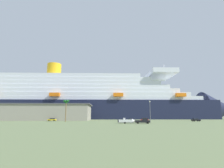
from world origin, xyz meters
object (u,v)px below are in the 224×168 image
at_px(small_boat_on_trailer, 127,121).
at_px(parked_car_white_van, 131,120).
at_px(pickup_truck, 143,121).
at_px(street_lamp, 150,109).
at_px(cruise_ship, 90,101).
at_px(parked_car_yellow_taxi, 52,120).
at_px(parked_car_black_coupe, 196,120).
at_px(palm_tree, 66,103).
at_px(parked_car_red_hatchback, 145,120).

height_order(small_boat_on_trailer, parked_car_white_van, small_boat_on_trailer).
distance_m(pickup_truck, small_boat_on_trailer, 6.06).
distance_m(small_boat_on_trailer, street_lamp, 13.45).
distance_m(cruise_ship, street_lamp, 89.94).
relative_size(cruise_ship, parked_car_yellow_taxi, 56.03).
xyz_separation_m(cruise_ship, small_boat_on_trailer, (30.52, -86.88, -14.88)).
bearing_deg(parked_car_white_van, parked_car_black_coupe, 4.82).
xyz_separation_m(pickup_truck, palm_tree, (-36.22, 17.72, 8.12)).
bearing_deg(street_lamp, pickup_truck, -118.72).
relative_size(street_lamp, parked_car_red_hatchback, 2.11).
bearing_deg(parked_car_red_hatchback, parked_car_white_van, -139.69).
relative_size(palm_tree, parked_car_black_coupe, 2.42).
distance_m(pickup_truck, parked_car_black_coupe, 41.91).
height_order(street_lamp, parked_car_yellow_taxi, street_lamp).
xyz_separation_m(parked_car_black_coupe, parked_car_white_van, (-34.92, -2.95, -0.00)).
xyz_separation_m(small_boat_on_trailer, parked_car_red_hatchback, (10.91, 31.71, -0.13)).
bearing_deg(parked_car_red_hatchback, parked_car_black_coupe, -8.91).
height_order(street_lamp, parked_car_red_hatchback, street_lamp).
relative_size(cruise_ship, street_lamp, 27.86).
height_order(pickup_truck, small_boat_on_trailer, pickup_truck).
bearing_deg(pickup_truck, parked_car_yellow_taxi, 147.49).
height_order(parked_car_black_coupe, parked_car_red_hatchback, same).
xyz_separation_m(cruise_ship, palm_tree, (0.35, -69.35, -6.67)).
relative_size(pickup_truck, street_lamp, 0.60).
bearing_deg(parked_car_yellow_taxi, pickup_truck, -32.51).
bearing_deg(palm_tree, street_lamp, -14.28).
bearing_deg(palm_tree, pickup_truck, -26.07).
xyz_separation_m(cruise_ship, parked_car_red_hatchback, (41.43, -55.16, -15.01)).
height_order(palm_tree, parked_car_white_van, palm_tree).
xyz_separation_m(small_boat_on_trailer, parked_car_yellow_taxi, (-42.06, 30.47, -0.13)).
height_order(cruise_ship, parked_car_yellow_taxi, cruise_ship).
bearing_deg(parked_car_white_van, small_boat_on_trailer, -95.89).
bearing_deg(parked_car_yellow_taxi, palm_tree, -47.42).
bearing_deg(parked_car_yellow_taxi, cruise_ship, 78.43).
xyz_separation_m(parked_car_black_coupe, parked_car_yellow_taxi, (-79.52, 2.92, 0.00)).
relative_size(parked_car_black_coupe, parked_car_red_hatchback, 1.02).
height_order(pickup_truck, parked_car_black_coupe, pickup_truck).
bearing_deg(small_boat_on_trailer, parked_car_yellow_taxi, 144.08).
relative_size(pickup_truck, parked_car_yellow_taxi, 1.21).
relative_size(cruise_ship, parked_car_red_hatchback, 58.92).
relative_size(small_boat_on_trailer, parked_car_black_coupe, 1.67).
relative_size(cruise_ship, parked_car_black_coupe, 57.91).
distance_m(cruise_ship, parked_car_red_hatchback, 70.60).
distance_m(pickup_truck, palm_tree, 41.14).
xyz_separation_m(street_lamp, parked_car_black_coupe, (27.32, 20.29, -5.16)).
xyz_separation_m(palm_tree, street_lamp, (40.31, -10.26, -3.18)).
xyz_separation_m(palm_tree, parked_car_black_coupe, (67.63, 10.02, -8.34)).
distance_m(small_boat_on_trailer, parked_car_yellow_taxi, 51.94).
height_order(small_boat_on_trailer, palm_tree, palm_tree).
bearing_deg(cruise_ship, small_boat_on_trailer, -70.64).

